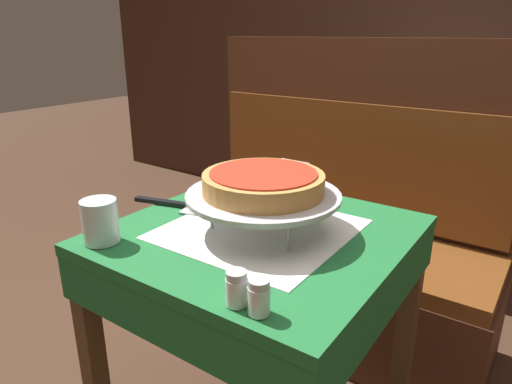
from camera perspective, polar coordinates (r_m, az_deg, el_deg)
dining_table_front at (r=1.20m, az=0.42°, el=-9.21°), size 0.69×0.69×0.78m
dining_table_rear at (r=2.69m, az=19.68°, el=5.72°), size 0.74×0.74×0.78m
booth_bench at (r=2.01m, az=9.52°, el=-7.51°), size 1.34×0.50×1.23m
back_wall_panel at (r=3.05m, az=24.75°, el=16.85°), size 6.00×0.04×2.40m
pizza_pan_stand at (r=1.11m, az=0.88°, el=-0.61°), size 0.38×0.38×0.10m
deep_dish_pizza at (r=1.10m, az=0.89°, el=1.18°), size 0.30×0.30×0.05m
pizza_server at (r=1.30m, az=-8.94°, el=-1.71°), size 0.29×0.13×0.01m
water_glass_near at (r=1.12m, az=-18.90°, el=-3.47°), size 0.08×0.08×0.10m
salt_shaker at (r=0.84m, az=-2.45°, el=-11.93°), size 0.04×0.04×0.07m
pepper_shaker at (r=0.81m, az=0.37°, el=-12.99°), size 0.04×0.04×0.07m
napkin_holder at (r=1.42m, az=4.42°, el=1.98°), size 0.10×0.05×0.09m
condiment_caddy at (r=2.77m, az=20.05°, el=9.47°), size 0.12×0.12×0.16m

